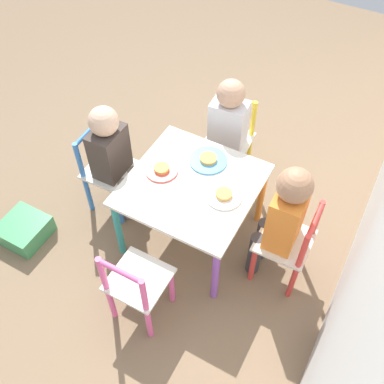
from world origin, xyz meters
name	(u,v)px	position (x,y,z in m)	size (l,w,h in m)	color
ground_plane	(192,234)	(0.00, 0.00, 0.00)	(6.00, 6.00, 0.00)	#7F664C
kids_table	(192,191)	(0.00, 0.00, 0.39)	(0.63, 0.63, 0.44)	silver
chair_red	(288,245)	(-0.01, 0.53, 0.27)	(0.26, 0.26, 0.54)	silver
chair_blue	(108,171)	(0.01, -0.53, 0.27)	(0.27, 0.27, 0.54)	silver
chair_yellow	(229,141)	(-0.53, -0.04, 0.27)	(0.28, 0.28, 0.54)	silver
chair_pink	(137,285)	(0.53, 0.00, 0.27)	(0.26, 0.26, 0.54)	silver
child_back	(283,216)	(-0.01, 0.47, 0.46)	(0.20, 0.22, 0.77)	#38383D
child_front	(113,154)	(0.01, -0.47, 0.44)	(0.20, 0.21, 0.73)	#7A6B5B
child_left	(227,127)	(-0.47, -0.03, 0.44)	(0.22, 0.21, 0.73)	#7A6B5B
plate_back	(224,195)	(0.00, 0.18, 0.45)	(0.18, 0.18, 0.03)	white
plate_front	(162,170)	(0.00, -0.18, 0.45)	(0.17, 0.17, 0.03)	#E54C47
plate_left	(208,160)	(-0.18, 0.00, 0.45)	(0.20, 0.20, 0.03)	#4C9EE0
storage_bin	(24,230)	(0.46, -0.82, 0.06)	(0.24, 0.24, 0.11)	#3D8E56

